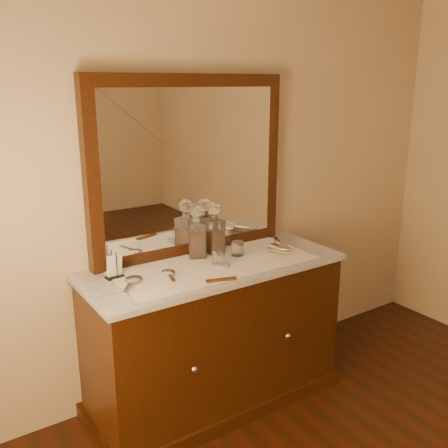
{
  "coord_description": "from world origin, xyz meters",
  "views": [
    {
      "loc": [
        -1.38,
        -0.2,
        1.8
      ],
      "look_at": [
        0.0,
        1.85,
        1.1
      ],
      "focal_mm": 40.06,
      "sensor_mm": 36.0,
      "label": 1
    }
  ],
  "objects_px": {
    "mirror_frame": "(190,167)",
    "pin_dish": "(222,265)",
    "napkin_rack": "(114,267)",
    "hand_mirror_outer": "(132,281)",
    "hand_mirror_inner": "(169,273)",
    "comb": "(221,280)",
    "decanter_right": "(215,233)",
    "dresser_cabinet": "(214,336)",
    "brush_near": "(279,249)",
    "decanter_left": "(197,236)",
    "brush_far": "(280,242)"
  },
  "relations": [
    {
      "from": "dresser_cabinet",
      "to": "brush_far",
      "type": "height_order",
      "value": "brush_far"
    },
    {
      "from": "brush_near",
      "to": "hand_mirror_inner",
      "type": "height_order",
      "value": "brush_near"
    },
    {
      "from": "pin_dish",
      "to": "decanter_left",
      "type": "distance_m",
      "value": 0.24
    },
    {
      "from": "brush_near",
      "to": "hand_mirror_inner",
      "type": "bearing_deg",
      "value": 176.49
    },
    {
      "from": "brush_near",
      "to": "hand_mirror_inner",
      "type": "xyz_separation_m",
      "value": [
        -0.69,
        0.04,
        -0.02
      ]
    },
    {
      "from": "decanter_right",
      "to": "hand_mirror_inner",
      "type": "distance_m",
      "value": 0.43
    },
    {
      "from": "mirror_frame",
      "to": "comb",
      "type": "distance_m",
      "value": 0.69
    },
    {
      "from": "pin_dish",
      "to": "comb",
      "type": "distance_m",
      "value": 0.2
    },
    {
      "from": "dresser_cabinet",
      "to": "napkin_rack",
      "type": "bearing_deg",
      "value": 167.89
    },
    {
      "from": "hand_mirror_inner",
      "to": "mirror_frame",
      "type": "bearing_deg",
      "value": 42.5
    },
    {
      "from": "pin_dish",
      "to": "hand_mirror_inner",
      "type": "height_order",
      "value": "hand_mirror_inner"
    },
    {
      "from": "dresser_cabinet",
      "to": "hand_mirror_inner",
      "type": "distance_m",
      "value": 0.53
    },
    {
      "from": "brush_far",
      "to": "hand_mirror_inner",
      "type": "relative_size",
      "value": 0.98
    },
    {
      "from": "pin_dish",
      "to": "napkin_rack",
      "type": "bearing_deg",
      "value": 161.85
    },
    {
      "from": "mirror_frame",
      "to": "pin_dish",
      "type": "xyz_separation_m",
      "value": [
        0.01,
        -0.31,
        -0.49
      ]
    },
    {
      "from": "decanter_left",
      "to": "brush_near",
      "type": "height_order",
      "value": "decanter_left"
    },
    {
      "from": "decanter_left",
      "to": "brush_far",
      "type": "bearing_deg",
      "value": -12.75
    },
    {
      "from": "decanter_left",
      "to": "decanter_right",
      "type": "distance_m",
      "value": 0.12
    },
    {
      "from": "decanter_right",
      "to": "hand_mirror_outer",
      "type": "bearing_deg",
      "value": -164.47
    },
    {
      "from": "dresser_cabinet",
      "to": "decanter_right",
      "type": "relative_size",
      "value": 4.67
    },
    {
      "from": "pin_dish",
      "to": "hand_mirror_inner",
      "type": "distance_m",
      "value": 0.3
    },
    {
      "from": "decanter_right",
      "to": "dresser_cabinet",
      "type": "bearing_deg",
      "value": -124.25
    },
    {
      "from": "hand_mirror_outer",
      "to": "hand_mirror_inner",
      "type": "height_order",
      "value": "hand_mirror_outer"
    },
    {
      "from": "decanter_left",
      "to": "hand_mirror_outer",
      "type": "distance_m",
      "value": 0.5
    },
    {
      "from": "dresser_cabinet",
      "to": "mirror_frame",
      "type": "distance_m",
      "value": 0.97
    },
    {
      "from": "dresser_cabinet",
      "to": "decanter_right",
      "type": "distance_m",
      "value": 0.59
    },
    {
      "from": "decanter_left",
      "to": "brush_near",
      "type": "bearing_deg",
      "value": -25.0
    },
    {
      "from": "pin_dish",
      "to": "decanter_right",
      "type": "distance_m",
      "value": 0.26
    },
    {
      "from": "dresser_cabinet",
      "to": "brush_near",
      "type": "distance_m",
      "value": 0.62
    },
    {
      "from": "brush_far",
      "to": "comb",
      "type": "bearing_deg",
      "value": -156.58
    },
    {
      "from": "dresser_cabinet",
      "to": "hand_mirror_outer",
      "type": "distance_m",
      "value": 0.66
    },
    {
      "from": "dresser_cabinet",
      "to": "napkin_rack",
      "type": "xyz_separation_m",
      "value": [
        -0.52,
        0.11,
        0.5
      ]
    },
    {
      "from": "pin_dish",
      "to": "comb",
      "type": "height_order",
      "value": "pin_dish"
    },
    {
      "from": "mirror_frame",
      "to": "decanter_right",
      "type": "bearing_deg",
      "value": -42.77
    },
    {
      "from": "mirror_frame",
      "to": "hand_mirror_outer",
      "type": "height_order",
      "value": "mirror_frame"
    },
    {
      "from": "comb",
      "to": "hand_mirror_outer",
      "type": "height_order",
      "value": "hand_mirror_outer"
    },
    {
      "from": "dresser_cabinet",
      "to": "comb",
      "type": "distance_m",
      "value": 0.51
    },
    {
      "from": "dresser_cabinet",
      "to": "napkin_rack",
      "type": "height_order",
      "value": "napkin_rack"
    },
    {
      "from": "decanter_right",
      "to": "hand_mirror_inner",
      "type": "height_order",
      "value": "decanter_right"
    },
    {
      "from": "hand_mirror_outer",
      "to": "hand_mirror_inner",
      "type": "relative_size",
      "value": 1.13
    },
    {
      "from": "pin_dish",
      "to": "hand_mirror_inner",
      "type": "xyz_separation_m",
      "value": [
        -0.29,
        0.05,
        -0.0
      ]
    },
    {
      "from": "napkin_rack",
      "to": "hand_mirror_inner",
      "type": "distance_m",
      "value": 0.28
    },
    {
      "from": "decanter_left",
      "to": "decanter_right",
      "type": "height_order",
      "value": "decanter_left"
    },
    {
      "from": "comb",
      "to": "decanter_right",
      "type": "distance_m",
      "value": 0.44
    },
    {
      "from": "decanter_left",
      "to": "brush_far",
      "type": "height_order",
      "value": "decanter_left"
    },
    {
      "from": "pin_dish",
      "to": "comb",
      "type": "xyz_separation_m",
      "value": [
        -0.11,
        -0.17,
        -0.0
      ]
    },
    {
      "from": "comb",
      "to": "brush_near",
      "type": "height_order",
      "value": "brush_near"
    },
    {
      "from": "mirror_frame",
      "to": "napkin_rack",
      "type": "height_order",
      "value": "mirror_frame"
    },
    {
      "from": "pin_dish",
      "to": "dresser_cabinet",
      "type": "bearing_deg",
      "value": 99.39
    },
    {
      "from": "brush_near",
      "to": "napkin_rack",
      "type": "bearing_deg",
      "value": 169.76
    }
  ]
}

